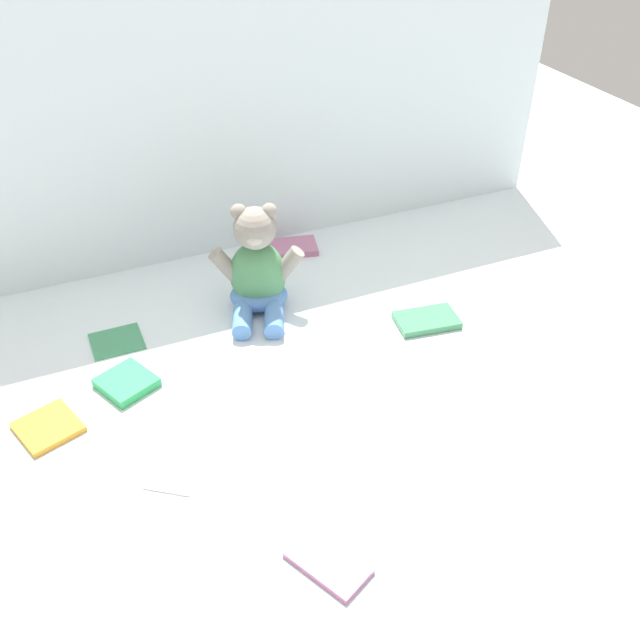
{
  "coord_description": "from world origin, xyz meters",
  "views": [
    {
      "loc": [
        -0.45,
        -1.09,
        0.9
      ],
      "look_at": [
        -0.02,
        -0.1,
        0.1
      ],
      "focal_mm": 39.72,
      "sensor_mm": 36.0,
      "label": 1
    }
  ],
  "objects_px": {
    "teddy_bear": "(257,272)",
    "book_case_5": "(48,427)",
    "book_case_1": "(328,563)",
    "book_case_2": "(289,248)",
    "book_case_4": "(179,464)",
    "book_case_3": "(117,341)",
    "book_case_0": "(427,320)",
    "book_case_6": "(127,383)"
  },
  "relations": [
    {
      "from": "book_case_1",
      "to": "book_case_2",
      "type": "xyz_separation_m",
      "value": [
        0.27,
        0.85,
        0.0
      ]
    },
    {
      "from": "book_case_6",
      "to": "book_case_4",
      "type": "bearing_deg",
      "value": -104.66
    },
    {
      "from": "book_case_2",
      "to": "book_case_4",
      "type": "xyz_separation_m",
      "value": [
        -0.42,
        -0.58,
        -0.0
      ]
    },
    {
      "from": "book_case_5",
      "to": "book_case_6",
      "type": "xyz_separation_m",
      "value": [
        0.15,
        0.06,
        0.0
      ]
    },
    {
      "from": "teddy_bear",
      "to": "book_case_2",
      "type": "height_order",
      "value": "teddy_bear"
    },
    {
      "from": "book_case_1",
      "to": "book_case_2",
      "type": "height_order",
      "value": "book_case_2"
    },
    {
      "from": "teddy_bear",
      "to": "book_case_4",
      "type": "distance_m",
      "value": 0.48
    },
    {
      "from": "book_case_0",
      "to": "book_case_4",
      "type": "height_order",
      "value": "book_case_0"
    },
    {
      "from": "book_case_4",
      "to": "book_case_5",
      "type": "height_order",
      "value": "book_case_5"
    },
    {
      "from": "teddy_bear",
      "to": "book_case_3",
      "type": "distance_m",
      "value": 0.32
    },
    {
      "from": "book_case_4",
      "to": "book_case_5",
      "type": "distance_m",
      "value": 0.26
    },
    {
      "from": "book_case_0",
      "to": "book_case_2",
      "type": "xyz_separation_m",
      "value": [
        -0.16,
        0.4,
        -0.0
      ]
    },
    {
      "from": "book_case_3",
      "to": "book_case_6",
      "type": "relative_size",
      "value": 1.07
    },
    {
      "from": "book_case_0",
      "to": "book_case_6",
      "type": "bearing_deg",
      "value": 93.48
    },
    {
      "from": "book_case_0",
      "to": "book_case_6",
      "type": "xyz_separation_m",
      "value": [
        -0.62,
        0.05,
        0.0
      ]
    },
    {
      "from": "teddy_bear",
      "to": "book_case_5",
      "type": "bearing_deg",
      "value": -135.56
    },
    {
      "from": "book_case_1",
      "to": "book_case_3",
      "type": "height_order",
      "value": "book_case_1"
    },
    {
      "from": "book_case_4",
      "to": "book_case_6",
      "type": "xyz_separation_m",
      "value": [
        -0.04,
        0.23,
        0.01
      ]
    },
    {
      "from": "book_case_0",
      "to": "book_case_4",
      "type": "xyz_separation_m",
      "value": [
        -0.58,
        -0.18,
        -0.0
      ]
    },
    {
      "from": "book_case_0",
      "to": "book_case_3",
      "type": "distance_m",
      "value": 0.65
    },
    {
      "from": "teddy_bear",
      "to": "book_case_6",
      "type": "relative_size",
      "value": 2.55
    },
    {
      "from": "book_case_4",
      "to": "book_case_2",
      "type": "bearing_deg",
      "value": -91.3
    },
    {
      "from": "teddy_bear",
      "to": "book_case_2",
      "type": "xyz_separation_m",
      "value": [
        0.15,
        0.2,
        -0.08
      ]
    },
    {
      "from": "book_case_1",
      "to": "book_case_3",
      "type": "distance_m",
      "value": 0.68
    },
    {
      "from": "teddy_bear",
      "to": "book_case_6",
      "type": "xyz_separation_m",
      "value": [
        -0.32,
        -0.15,
        -0.08
      ]
    },
    {
      "from": "teddy_bear",
      "to": "book_case_1",
      "type": "bearing_deg",
      "value": -80.05
    },
    {
      "from": "book_case_0",
      "to": "book_case_5",
      "type": "height_order",
      "value": "book_case_0"
    },
    {
      "from": "book_case_4",
      "to": "book_case_1",
      "type": "bearing_deg",
      "value": 154.01
    },
    {
      "from": "book_case_2",
      "to": "book_case_5",
      "type": "bearing_deg",
      "value": 136.8
    },
    {
      "from": "book_case_1",
      "to": "book_case_2",
      "type": "relative_size",
      "value": 0.88
    },
    {
      "from": "book_case_6",
      "to": "book_case_0",
      "type": "bearing_deg",
      "value": -29.31
    },
    {
      "from": "book_case_1",
      "to": "book_case_4",
      "type": "xyz_separation_m",
      "value": [
        -0.15,
        0.27,
        -0.0
      ]
    },
    {
      "from": "teddy_bear",
      "to": "book_case_1",
      "type": "distance_m",
      "value": 0.67
    },
    {
      "from": "book_case_6",
      "to": "book_case_3",
      "type": "bearing_deg",
      "value": 62.67
    },
    {
      "from": "book_case_1",
      "to": "book_case_3",
      "type": "relative_size",
      "value": 1.17
    },
    {
      "from": "book_case_1",
      "to": "book_case_4",
      "type": "bearing_deg",
      "value": 92.82
    },
    {
      "from": "teddy_bear",
      "to": "book_case_4",
      "type": "bearing_deg",
      "value": -105.29
    },
    {
      "from": "teddy_bear",
      "to": "book_case_5",
      "type": "xyz_separation_m",
      "value": [
        -0.47,
        -0.21,
        -0.09
      ]
    },
    {
      "from": "book_case_4",
      "to": "book_case_5",
      "type": "bearing_deg",
      "value": -7.53
    },
    {
      "from": "book_case_3",
      "to": "book_case_5",
      "type": "height_order",
      "value": "book_case_5"
    },
    {
      "from": "book_case_0",
      "to": "book_case_5",
      "type": "xyz_separation_m",
      "value": [
        -0.77,
        -0.01,
        -0.0
      ]
    },
    {
      "from": "book_case_5",
      "to": "book_case_2",
      "type": "bearing_deg",
      "value": -166.01
    }
  ]
}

